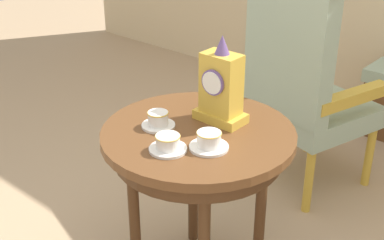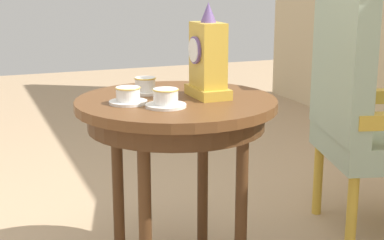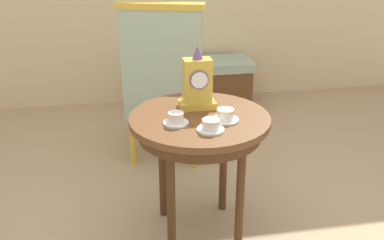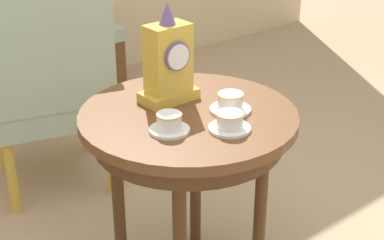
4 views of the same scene
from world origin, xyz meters
The scene contains 7 objects.
side_table centered at (0.01, 0.10, 0.61)m, with size 0.72×0.72×0.69m.
teacup_left centered at (-0.12, 0.03, 0.72)m, with size 0.13×0.13×0.06m.
teacup_right centered at (0.03, -0.08, 0.72)m, with size 0.13×0.13×0.06m.
teacup_center centered at (0.12, 0.02, 0.72)m, with size 0.14×0.14×0.06m.
mantel_clock centered at (0.02, 0.22, 0.83)m, with size 0.19×0.11×0.34m.
armchair centered at (-0.06, 0.98, 0.59)m, with size 0.66×0.66×1.14m.
window_bench centered at (0.39, 1.95, 0.22)m, with size 0.92×0.40×0.44m.
Camera 4 is at (-1.08, -1.26, 1.49)m, focal length 54.95 mm.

